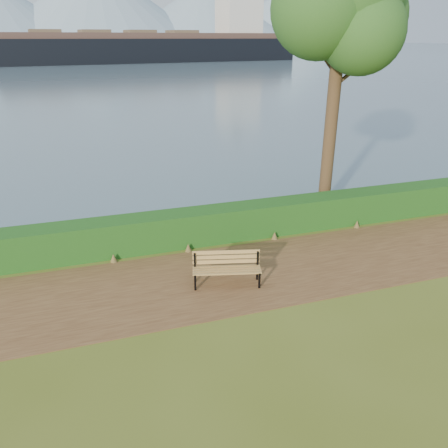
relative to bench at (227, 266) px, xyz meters
name	(u,v)px	position (x,y,z in m)	size (l,w,h in m)	color
ground	(249,280)	(0.60, -0.04, -0.48)	(140.00, 140.00, 0.00)	#525E1A
path	(245,274)	(0.60, 0.26, -0.48)	(40.00, 3.40, 0.01)	#55341D
hedge	(219,224)	(0.60, 2.56, 0.02)	(32.00, 0.85, 1.00)	#144413
water	(80,48)	(0.60, 259.96, -0.48)	(700.00, 510.00, 0.00)	#435B6C
mountains	(61,8)	(-8.57, 406.01, 27.21)	(585.00, 190.00, 70.00)	#7C94A5
bench	(227,266)	(0.00, 0.00, 0.00)	(1.74, 0.89, 0.84)	black
tree	(343,2)	(4.85, 3.74, 6.17)	(4.60, 3.78, 8.96)	#3D2819
cargo_ship	(162,47)	(17.88, 106.35, 2.91)	(75.82, 21.37, 22.74)	black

